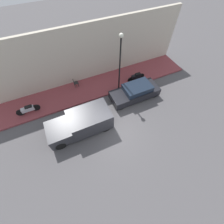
{
  "coord_description": "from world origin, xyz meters",
  "views": [
    {
      "loc": [
        -5.14,
        2.61,
        10.35
      ],
      "look_at": [
        1.23,
        -0.29,
        0.6
      ],
      "focal_mm": 24.0,
      "sensor_mm": 36.0,
      "label": 1
    }
  ],
  "objects_px": {
    "motorcycle_black": "(136,77)",
    "streetlamp": "(120,58)",
    "delivery_van": "(81,123)",
    "cafe_chair": "(75,83)",
    "parked_car": "(135,92)",
    "scooter_silver": "(28,109)"
  },
  "relations": [
    {
      "from": "motorcycle_black",
      "to": "streetlamp",
      "type": "height_order",
      "value": "streetlamp"
    },
    {
      "from": "delivery_van",
      "to": "cafe_chair",
      "type": "xyz_separation_m",
      "value": [
        4.63,
        -0.87,
        -0.23
      ]
    },
    {
      "from": "parked_car",
      "to": "delivery_van",
      "type": "xyz_separation_m",
      "value": [
        -1.24,
        5.38,
        0.22
      ]
    },
    {
      "from": "parked_car",
      "to": "streetlamp",
      "type": "xyz_separation_m",
      "value": [
        1.46,
        0.9,
        2.82
      ]
    },
    {
      "from": "scooter_silver",
      "to": "delivery_van",
      "type": "bearing_deg",
      "value": -132.72
    },
    {
      "from": "delivery_van",
      "to": "motorcycle_black",
      "type": "height_order",
      "value": "delivery_van"
    },
    {
      "from": "streetlamp",
      "to": "scooter_silver",
      "type": "bearing_deg",
      "value": 86.12
    },
    {
      "from": "parked_car",
      "to": "scooter_silver",
      "type": "height_order",
      "value": "parked_car"
    },
    {
      "from": "parked_car",
      "to": "delivery_van",
      "type": "distance_m",
      "value": 5.52
    },
    {
      "from": "cafe_chair",
      "to": "scooter_silver",
      "type": "bearing_deg",
      "value": 107.54
    },
    {
      "from": "parked_car",
      "to": "cafe_chair",
      "type": "bearing_deg",
      "value": 53.1
    },
    {
      "from": "delivery_van",
      "to": "scooter_silver",
      "type": "distance_m",
      "value": 4.79
    },
    {
      "from": "delivery_van",
      "to": "scooter_silver",
      "type": "relative_size",
      "value": 2.53
    },
    {
      "from": "motorcycle_black",
      "to": "scooter_silver",
      "type": "bearing_deg",
      "value": 88.79
    },
    {
      "from": "motorcycle_black",
      "to": "cafe_chair",
      "type": "xyz_separation_m",
      "value": [
        1.6,
        5.67,
        0.06
      ]
    },
    {
      "from": "delivery_van",
      "to": "motorcycle_black",
      "type": "relative_size",
      "value": 2.6
    },
    {
      "from": "cafe_chair",
      "to": "delivery_van",
      "type": "bearing_deg",
      "value": 169.33
    },
    {
      "from": "delivery_van",
      "to": "cafe_chair",
      "type": "distance_m",
      "value": 4.71
    },
    {
      "from": "parked_car",
      "to": "scooter_silver",
      "type": "xyz_separation_m",
      "value": [
        2.0,
        8.89,
        -0.07
      ]
    },
    {
      "from": "scooter_silver",
      "to": "motorcycle_black",
      "type": "distance_m",
      "value": 10.05
    },
    {
      "from": "delivery_van",
      "to": "streetlamp",
      "type": "height_order",
      "value": "streetlamp"
    },
    {
      "from": "streetlamp",
      "to": "cafe_chair",
      "type": "distance_m",
      "value": 4.97
    }
  ]
}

